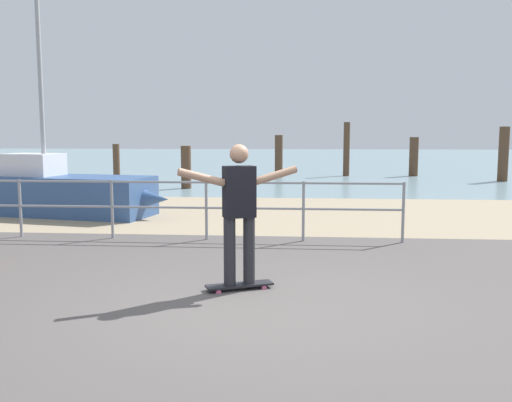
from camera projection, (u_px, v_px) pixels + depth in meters
name	position (u px, v px, depth m)	size (l,w,h in m)	color
ground_plane	(238.00, 339.00, 5.07)	(24.00, 10.00, 0.04)	#514C49
beach_strip	(277.00, 214.00, 12.99)	(24.00, 6.00, 0.04)	tan
sea_surface	(294.00, 159.00, 40.69)	(72.00, 50.00, 0.04)	#75939E
railing_fence	(112.00, 200.00, 9.76)	(10.11, 0.05, 1.05)	gray
sailboat	(63.00, 193.00, 12.62)	(5.07, 2.20, 5.04)	#335184
skateboard	(240.00, 285.00, 6.60)	(0.81, 0.50, 0.08)	black
skateboarder	(239.00, 206.00, 6.49)	(1.36, 0.66, 1.65)	#26262B
groyne_post_0	(116.00, 164.00, 20.40)	(0.25, 0.25, 1.47)	#513826
groyne_post_1	(186.00, 167.00, 18.66)	(0.34, 0.34, 1.45)	#513826
groyne_post_2	(279.00, 156.00, 23.45)	(0.33, 0.33, 1.79)	#513826
groyne_post_3	(347.00, 149.00, 24.15)	(0.27, 0.27, 2.34)	#513826
groyne_post_4	(414.00, 157.00, 24.10)	(0.38, 0.38, 1.70)	#513826
groyne_post_5	(503.00, 154.00, 21.42)	(0.38, 0.38, 2.12)	#513826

